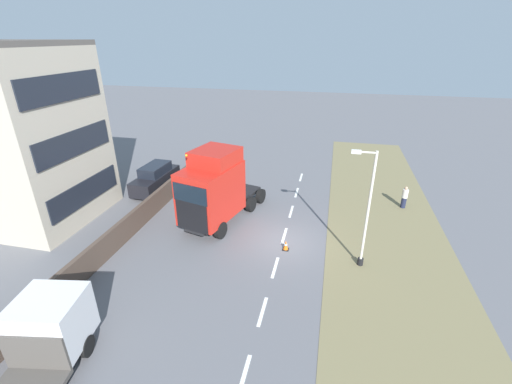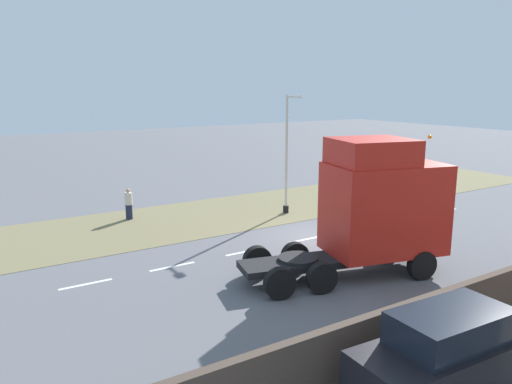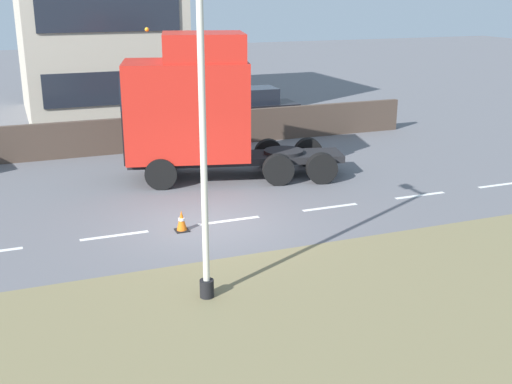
# 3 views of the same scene
# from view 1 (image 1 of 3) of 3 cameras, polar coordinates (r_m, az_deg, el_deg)

# --- Properties ---
(ground_plane) EXTENTS (120.00, 120.00, 0.00)m
(ground_plane) POSITION_cam_1_polar(r_m,az_deg,el_deg) (20.26, 4.44, -8.28)
(ground_plane) COLOR slate
(ground_plane) RESTS_ON ground
(grass_verge) EXTENTS (7.00, 44.00, 0.01)m
(grass_verge) POSITION_cam_1_polar(r_m,az_deg,el_deg) (20.48, 21.51, -9.74)
(grass_verge) COLOR olive
(grass_verge) RESTS_ON ground
(lane_markings) EXTENTS (0.16, 21.00, 0.00)m
(lane_markings) POSITION_cam_1_polar(r_m,az_deg,el_deg) (20.85, 4.74, -7.26)
(lane_markings) COLOR white
(lane_markings) RESTS_ON ground
(boundary_wall) EXTENTS (0.25, 24.00, 1.40)m
(boundary_wall) POSITION_cam_1_polar(r_m,az_deg,el_deg) (22.75, -18.55, -3.66)
(boundary_wall) COLOR #4C3D33
(boundary_wall) RESTS_ON ground
(building_block) EXTENTS (10.18, 7.15, 11.88)m
(building_block) POSITION_cam_1_polar(r_m,az_deg,el_deg) (26.41, -36.57, 7.58)
(building_block) COLOR #B7AD99
(building_block) RESTS_ON ground
(lorry_cab) EXTENTS (4.18, 7.62, 5.04)m
(lorry_cab) POSITION_cam_1_polar(r_m,az_deg,el_deg) (20.98, -7.02, 0.45)
(lorry_cab) COLOR black
(lorry_cab) RESTS_ON ground
(flatbed_truck) EXTENTS (3.25, 6.35, 2.59)m
(flatbed_truck) POSITION_cam_1_polar(r_m,az_deg,el_deg) (14.94, -31.73, -19.85)
(flatbed_truck) COLOR silver
(flatbed_truck) RESTS_ON ground
(parked_car) EXTENTS (2.00, 4.82, 2.04)m
(parked_car) POSITION_cam_1_polar(r_m,az_deg,el_deg) (27.50, -16.40, 2.25)
(parked_car) COLOR black
(parked_car) RESTS_ON ground
(lamp_post) EXTENTS (1.27, 0.30, 6.25)m
(lamp_post) POSITION_cam_1_polar(r_m,az_deg,el_deg) (17.68, 17.74, -3.83)
(lamp_post) COLOR black
(lamp_post) RESTS_ON ground
(pedestrian) EXTENTS (0.39, 0.39, 1.60)m
(pedestrian) POSITION_cam_1_polar(r_m,az_deg,el_deg) (25.82, 23.50, -0.85)
(pedestrian) COLOR #1E233D
(pedestrian) RESTS_ON ground
(traffic_cone_lead) EXTENTS (0.36, 0.36, 0.58)m
(traffic_cone_lead) POSITION_cam_1_polar(r_m,az_deg,el_deg) (19.46, 4.98, -8.83)
(traffic_cone_lead) COLOR black
(traffic_cone_lead) RESTS_ON ground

